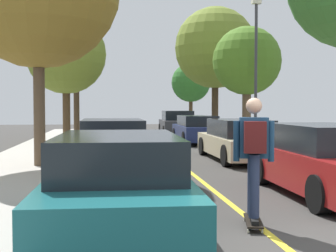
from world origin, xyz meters
TOP-DOWN VIEW (x-y plane):
  - center_line at (0.00, 4.00)m, footprint 0.12×39.20m
  - parked_car_left_nearest at (-2.03, 1.19)m, footprint 2.03×4.15m
  - parked_car_left_near at (-2.03, 7.15)m, footprint 1.87×4.06m
  - parked_car_right_nearest at (2.03, 3.36)m, footprint 1.84×4.24m
  - parked_car_right_near at (2.03, 9.33)m, footprint 1.85×4.60m
  - parked_car_right_far at (2.03, 16.33)m, footprint 1.87×4.62m
  - parked_car_right_farthest at (2.03, 22.39)m, footprint 2.12×4.48m
  - street_tree_left_near at (-3.98, 16.00)m, footprint 3.57×3.57m
  - street_tree_left_far at (-3.98, 22.85)m, footprint 2.99×2.99m
  - street_tree_right_near at (3.98, 14.75)m, footprint 3.04×3.04m
  - street_tree_right_far at (3.98, 20.78)m, footprint 4.63×4.63m
  - street_tree_right_farthest at (3.98, 28.49)m, footprint 2.88×2.88m
  - streetlamp at (3.78, 12.90)m, footprint 0.36×0.24m
  - skateboard at (-0.09, 1.30)m, footprint 0.41×0.87m
  - skateboarder at (-0.10, 1.27)m, footprint 0.59×0.70m

SIDE VIEW (x-z plane):
  - center_line at x=0.00m, z-range 0.00..0.01m
  - skateboard at x=-0.09m, z-range 0.04..0.14m
  - parked_car_right_far at x=2.03m, z-range -0.01..1.30m
  - parked_car_right_near at x=2.03m, z-range -0.01..1.31m
  - parked_car_left_nearest at x=-2.03m, z-range 0.00..1.35m
  - parked_car_right_nearest at x=2.03m, z-range -0.02..1.37m
  - parked_car_left_near at x=-2.03m, z-range 0.00..1.40m
  - parked_car_right_farthest at x=2.03m, z-range -0.02..1.46m
  - skateboarder at x=-0.10m, z-range 0.23..1.99m
  - street_tree_right_farthest at x=3.98m, z-range 1.09..5.90m
  - streetlamp at x=3.78m, z-range 0.55..6.45m
  - street_tree_right_near at x=3.98m, z-range 1.16..6.30m
  - street_tree_left_near at x=-3.98m, z-range 1.20..6.93m
  - street_tree_left_far at x=-3.98m, z-range 1.71..7.92m
  - street_tree_right_far at x=3.98m, z-range 1.44..8.71m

